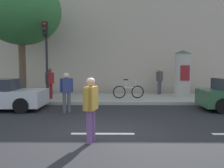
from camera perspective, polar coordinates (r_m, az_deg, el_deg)
The scene contains 12 objects.
ground_plane at distance 6.57m, azimuth -2.35°, elevation -12.42°, with size 80.00×80.00×0.00m, color #232326.
sidewalk_curb at distance 13.42m, azimuth -0.86°, elevation -3.63°, with size 36.00×4.00×0.15m, color #9E9B93.
lane_markings at distance 6.57m, azimuth -2.35°, elevation -12.38°, with size 25.80×0.16×0.01m.
building_backdrop at distance 18.48m, azimuth -0.49°, elevation 12.13°, with size 36.00×5.00×8.94m, color #B7A893.
traffic_light at distance 12.08m, azimuth -16.32°, elevation 8.69°, with size 0.24×0.45×4.03m.
poster_column at distance 14.38m, azimuth 17.36°, elevation 2.65°, with size 1.00×1.00×2.79m.
street_tree at distance 14.24m, azimuth -21.96°, elevation 16.68°, with size 4.45×4.45×6.81m.
pedestrian_in_light_jacket at distance 5.68m, azimuth -5.36°, elevation -5.16°, with size 0.35×0.61×1.62m.
pedestrian_near_pole at distance 9.66m, azimuth -11.39°, elevation -1.35°, with size 0.52×0.39×1.67m.
pedestrian_with_backpack at distance 12.97m, azimuth -15.41°, elevation 0.78°, with size 0.40×0.62×1.70m.
pedestrian_in_red_top at distance 15.15m, azimuth 11.86°, elevation 1.29°, with size 0.47×0.46×1.72m.
bicycle_leaning at distance 12.86m, azimuth 4.18°, elevation -1.89°, with size 1.77×0.26×1.09m.
Camera 1 is at (0.32, -6.30, 1.86)m, focal length 36.31 mm.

